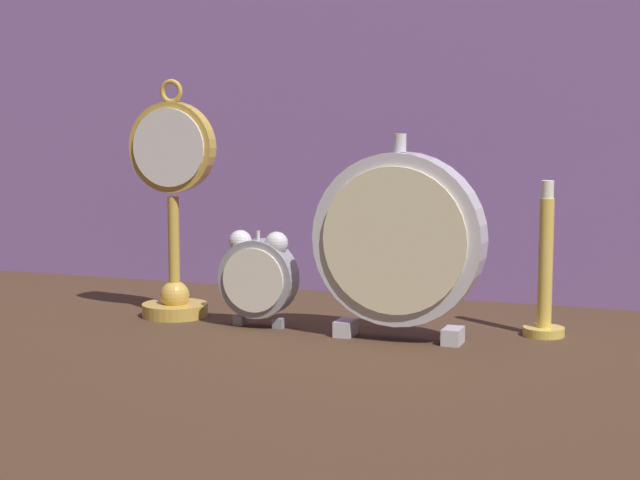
# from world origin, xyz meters

# --- Properties ---
(ground_plane) EXTENTS (4.00, 4.00, 0.00)m
(ground_plane) POSITION_xyz_m (0.00, 0.00, 0.00)
(ground_plane) COLOR #422D1E
(fabric_backdrop_drape) EXTENTS (1.40, 0.01, 0.58)m
(fabric_backdrop_drape) POSITION_xyz_m (0.00, 0.33, 0.29)
(fabric_backdrop_drape) COLOR #8460A8
(fabric_backdrop_drape) RESTS_ON ground_plane
(pocket_watch_on_stand) EXTENTS (0.11, 0.08, 0.29)m
(pocket_watch_on_stand) POSITION_xyz_m (-0.19, 0.09, 0.13)
(pocket_watch_on_stand) COLOR gold
(pocket_watch_on_stand) RESTS_ON ground_plane
(alarm_clock_twin_bell) EXTENTS (0.09, 0.03, 0.11)m
(alarm_clock_twin_bell) POSITION_xyz_m (-0.07, 0.06, 0.06)
(alarm_clock_twin_bell) COLOR gray
(alarm_clock_twin_bell) RESTS_ON ground_plane
(mantel_clock_silver) EXTENTS (0.19, 0.04, 0.23)m
(mantel_clock_silver) POSITION_xyz_m (0.10, 0.05, 0.11)
(mantel_clock_silver) COLOR silver
(mantel_clock_silver) RESTS_ON ground_plane
(brass_candlestick) EXTENTS (0.05, 0.05, 0.18)m
(brass_candlestick) POSITION_xyz_m (0.25, 0.13, 0.06)
(brass_candlestick) COLOR gold
(brass_candlestick) RESTS_ON ground_plane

